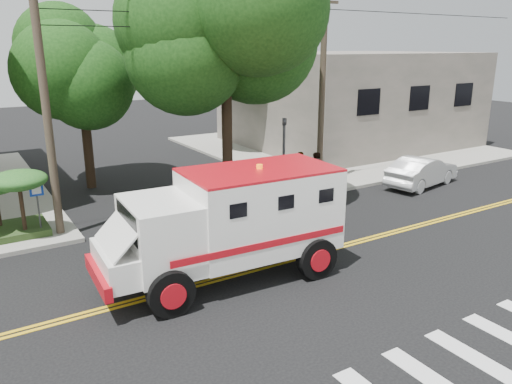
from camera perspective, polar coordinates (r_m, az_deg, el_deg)
ground at (r=15.98m, az=3.35°, el=-7.90°), size 100.00×100.00×0.00m
sidewalk_ne at (r=34.17m, az=8.96°, el=5.23°), size 17.00×17.00×0.15m
building_right at (r=35.08m, az=10.54°, el=10.53°), size 14.00×12.00×6.00m
utility_pole_left at (r=18.21m, az=-22.85°, el=8.61°), size 0.28×0.28×9.00m
utility_pole_right at (r=23.41m, az=7.55°, el=11.18°), size 0.28×0.28×9.00m
tree_main at (r=20.86m, az=-2.01°, el=18.12°), size 6.08×5.70×9.85m
tree_left at (r=24.36m, az=-18.61°, el=13.60°), size 4.48×4.20×7.70m
tree_right at (r=32.61m, az=0.26°, el=15.55°), size 4.80×4.50×8.20m
traffic_signal at (r=21.77m, az=3.19°, el=4.86°), size 0.15×0.18×3.60m
accessibility_sign at (r=18.91m, az=-23.68°, el=-0.99°), size 0.45×0.10×2.02m
armored_truck at (r=14.28m, az=-2.79°, el=-3.08°), size 7.11×3.14×3.18m
parked_sedan at (r=25.43m, az=18.44°, el=2.25°), size 4.60×2.35×1.45m
pedestrian_a at (r=23.91m, az=4.96°, el=2.73°), size 0.69×0.65×1.59m
pedestrian_b at (r=22.95m, az=6.78°, el=2.34°), size 0.94×0.77×1.78m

